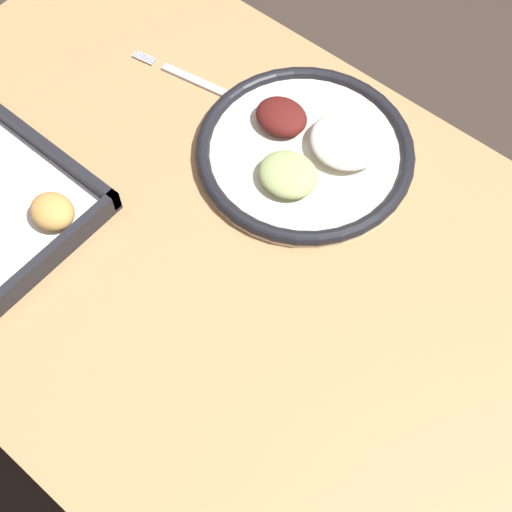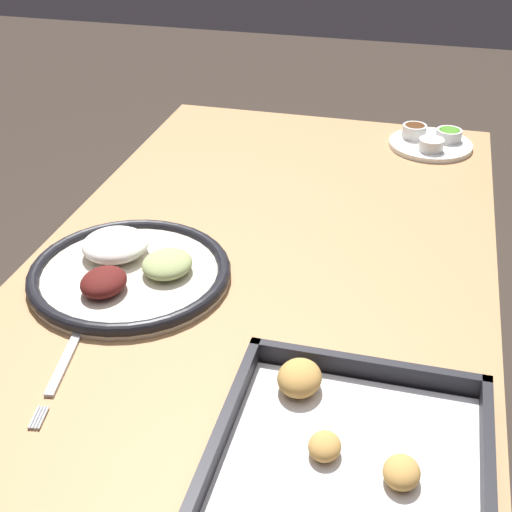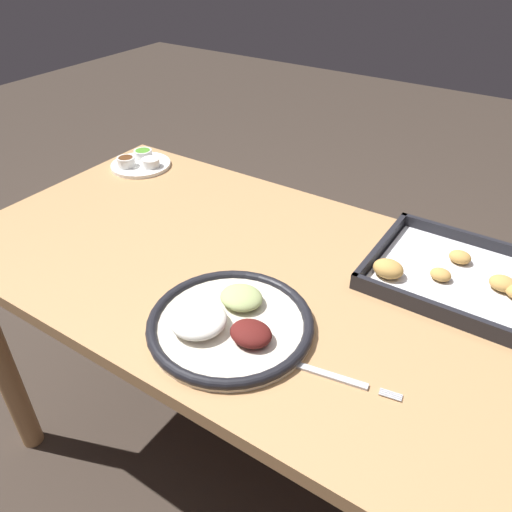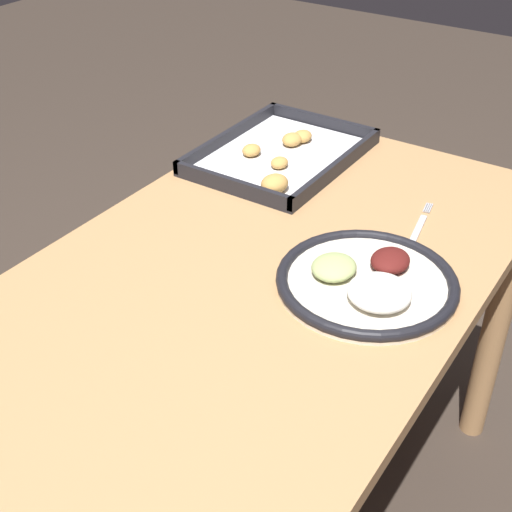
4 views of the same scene
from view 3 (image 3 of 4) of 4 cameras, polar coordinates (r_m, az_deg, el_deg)
ground_plane at (r=1.59m, az=-0.87°, el=-22.33°), size 8.00×8.00×0.00m
dining_table at (r=1.12m, az=-1.13°, el=-5.45°), size 1.28×0.71×0.72m
dinner_plate at (r=0.90m, az=-3.15°, el=-7.58°), size 0.30×0.30×0.05m
fork at (r=0.83m, az=8.42°, el=-13.34°), size 0.21×0.05×0.00m
saucer_plate at (r=1.51m, az=-13.08°, el=10.39°), size 0.17×0.17×0.04m
baking_tray at (r=1.08m, az=22.86°, el=-2.45°), size 0.39×0.29×0.04m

